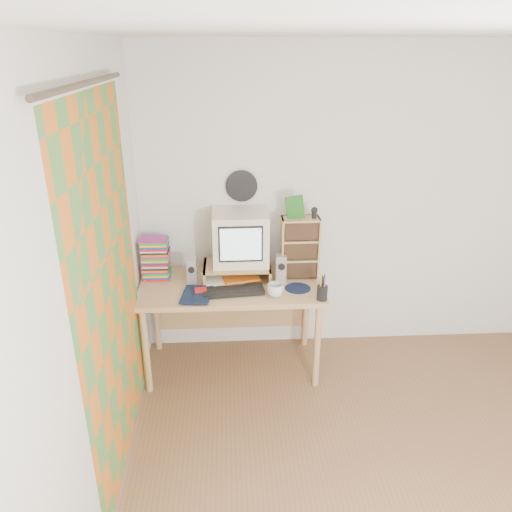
{
  "coord_description": "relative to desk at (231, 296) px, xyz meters",
  "views": [
    {
      "loc": [
        -1.03,
        -2.08,
        2.45
      ],
      "look_at": [
        -0.84,
        1.33,
        1.0
      ],
      "focal_mm": 35.0,
      "sensor_mm": 36.0,
      "label": 1
    }
  ],
  "objects": [
    {
      "name": "diary",
      "position": [
        -0.36,
        -0.24,
        0.16
      ],
      "size": [
        0.28,
        0.22,
        0.05
      ],
      "primitive_type": "imported",
      "rotation": [
        0.0,
        0.0,
        -0.12
      ],
      "color": "#0E1A34",
      "rests_on": "desk"
    },
    {
      "name": "speaker_right",
      "position": [
        0.39,
        -0.03,
        0.24
      ],
      "size": [
        0.09,
        0.09,
        0.22
      ],
      "primitive_type": "cube",
      "rotation": [
        0.0,
        0.0,
        -0.05
      ],
      "color": "#A7A7AB",
      "rests_on": "desk"
    },
    {
      "name": "mug",
      "position": [
        0.32,
        -0.28,
        0.18
      ],
      "size": [
        0.15,
        0.15,
        0.1
      ],
      "primitive_type": "imported",
      "rotation": [
        0.0,
        0.0,
        -0.21
      ],
      "color": "silver",
      "rests_on": "desk"
    },
    {
      "name": "crt_monitor",
      "position": [
        0.08,
        0.09,
        0.46
      ],
      "size": [
        0.43,
        0.43,
        0.4
      ],
      "primitive_type": "cube",
      "rotation": [
        0.0,
        0.0,
        0.02
      ],
      "color": "silver",
      "rests_on": "monitor_riser"
    },
    {
      "name": "cd_rack",
      "position": [
        0.54,
        0.05,
        0.38
      ],
      "size": [
        0.3,
        0.16,
        0.49
      ],
      "primitive_type": "cube",
      "rotation": [
        0.0,
        0.0,
        0.02
      ],
      "color": "tan",
      "rests_on": "desk"
    },
    {
      "name": "papers",
      "position": [
        -0.01,
        0.01,
        0.16
      ],
      "size": [
        0.36,
        0.29,
        0.04
      ],
      "primitive_type": null,
      "rotation": [
        0.0,
        0.0,
        0.22
      ],
      "color": "white",
      "rests_on": "desk"
    },
    {
      "name": "red_box",
      "position": [
        -0.22,
        -0.22,
        0.16
      ],
      "size": [
        0.09,
        0.06,
        0.04
      ],
      "primitive_type": "cube",
      "rotation": [
        0.0,
        0.0,
        0.12
      ],
      "color": "red",
      "rests_on": "desk"
    },
    {
      "name": "speaker_left",
      "position": [
        -0.3,
        -0.03,
        0.24
      ],
      "size": [
        0.08,
        0.08,
        0.2
      ],
      "primitive_type": "cube",
      "rotation": [
        0.0,
        0.0,
        -0.01
      ],
      "color": "#A7A7AB",
      "rests_on": "desk"
    },
    {
      "name": "ceiling",
      "position": [
        1.03,
        -1.44,
        1.88
      ],
      "size": [
        3.5,
        3.5,
        0.0
      ],
      "primitive_type": "plane",
      "rotation": [
        3.14,
        0.0,
        0.0
      ],
      "color": "white",
      "rests_on": "back_wall"
    },
    {
      "name": "mousepad",
      "position": [
        0.5,
        -0.17,
        0.14
      ],
      "size": [
        0.24,
        0.24,
        0.0
      ],
      "primitive_type": "cylinder",
      "rotation": [
        0.0,
        0.0,
        -0.27
      ],
      "color": "black",
      "rests_on": "desk"
    },
    {
      "name": "curtain",
      "position": [
        -0.68,
        -0.96,
        0.53
      ],
      "size": [
        0.0,
        2.2,
        2.2
      ],
      "primitive_type": "plane",
      "rotation": [
        1.57,
        0.0,
        1.57
      ],
      "color": "orange",
      "rests_on": "left_wall"
    },
    {
      "name": "game_box",
      "position": [
        0.49,
        0.04,
        0.71
      ],
      "size": [
        0.14,
        0.04,
        0.17
      ],
      "primitive_type": "cube",
      "rotation": [
        0.0,
        0.0,
        0.1
      ],
      "color": "#1C5F1B",
      "rests_on": "cd_rack"
    },
    {
      "name": "back_wall",
      "position": [
        1.03,
        0.31,
        0.63
      ],
      "size": [
        3.5,
        0.0,
        3.5
      ],
      "primitive_type": "plane",
      "rotation": [
        1.57,
        0.0,
        0.0
      ],
      "color": "silver",
      "rests_on": "floor"
    },
    {
      "name": "dvd_stack",
      "position": [
        -0.58,
        0.08,
        0.28
      ],
      "size": [
        0.21,
        0.15,
        0.29
      ],
      "primitive_type": null,
      "rotation": [
        0.0,
        0.0,
        -0.02
      ],
      "color": "brown",
      "rests_on": "desk"
    },
    {
      "name": "floor",
      "position": [
        1.03,
        -1.44,
        -0.62
      ],
      "size": [
        3.5,
        3.5,
        0.0
      ],
      "primitive_type": "plane",
      "color": "brown",
      "rests_on": "ground"
    },
    {
      "name": "keyboard",
      "position": [
        0.02,
        -0.22,
        0.15
      ],
      "size": [
        0.46,
        0.2,
        0.03
      ],
      "primitive_type": "cube",
      "rotation": [
        0.0,
        0.0,
        0.11
      ],
      "color": "black",
      "rests_on": "desk"
    },
    {
      "name": "pen_cup",
      "position": [
        0.66,
        -0.35,
        0.21
      ],
      "size": [
        0.09,
        0.09,
        0.15
      ],
      "primitive_type": null,
      "rotation": [
        0.0,
        0.0,
        0.22
      ],
      "color": "black",
      "rests_on": "desk"
    },
    {
      "name": "monitor_riser",
      "position": [
        0.05,
        0.04,
        0.23
      ],
      "size": [
        0.52,
        0.3,
        0.12
      ],
      "color": "tan",
      "rests_on": "desk"
    },
    {
      "name": "wall_disc",
      "position": [
        0.1,
        0.29,
        0.81
      ],
      "size": [
        0.25,
        0.02,
        0.25
      ],
      "primitive_type": "cylinder",
      "rotation": [
        1.57,
        0.0,
        0.0
      ],
      "color": "black",
      "rests_on": "back_wall"
    },
    {
      "name": "desk",
      "position": [
        0.0,
        0.0,
        0.0
      ],
      "size": [
        1.4,
        0.7,
        0.75
      ],
      "color": "tan",
      "rests_on": "floor"
    },
    {
      "name": "webcam",
      "position": [
        0.64,
        0.04,
        0.67
      ],
      "size": [
        0.05,
        0.05,
        0.09
      ],
      "primitive_type": null,
      "rotation": [
        0.0,
        0.0,
        -0.03
      ],
      "color": "black",
      "rests_on": "cd_rack"
    },
    {
      "name": "left_wall",
      "position": [
        -0.72,
        -1.44,
        0.63
      ],
      "size": [
        0.0,
        3.5,
        3.5
      ],
      "primitive_type": "plane",
      "rotation": [
        1.57,
        0.0,
        1.57
      ],
      "color": "silver",
      "rests_on": "floor"
    }
  ]
}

